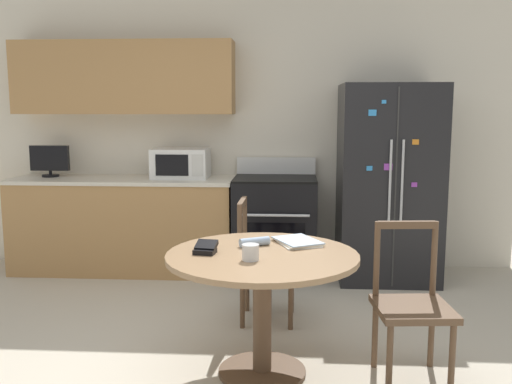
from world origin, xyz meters
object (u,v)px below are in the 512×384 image
at_px(dining_chair_right, 412,306).
at_px(wallet, 206,248).
at_px(microwave, 181,163).
at_px(oven_range, 275,225).
at_px(dining_chair_far, 264,263).
at_px(countertop_tv, 50,160).
at_px(candle_glass, 250,253).
at_px(refrigerator, 388,183).

distance_m(dining_chair_right, wallet, 1.23).
bearing_deg(microwave, oven_range, -4.51).
relative_size(dining_chair_far, wallet, 6.26).
height_order(microwave, dining_chair_far, microwave).
bearing_deg(dining_chair_right, countertop_tv, -40.12).
distance_m(oven_range, countertop_tv, 2.25).
xyz_separation_m(countertop_tv, candle_glass, (2.10, -2.27, -0.29)).
distance_m(oven_range, dining_chair_far, 1.19).
bearing_deg(refrigerator, dining_chair_right, -95.04).
xyz_separation_m(microwave, wallet, (0.56, -2.13, -0.28)).
height_order(microwave, wallet, microwave).
bearing_deg(microwave, dining_chair_far, -55.89).
relative_size(oven_range, countertop_tv, 2.89).
xyz_separation_m(candle_glass, wallet, (-0.27, 0.14, -0.01)).
relative_size(oven_range, candle_glass, 11.31).
bearing_deg(dining_chair_right, dining_chair_far, -48.87).
bearing_deg(candle_glass, wallet, 153.36).
height_order(oven_range, wallet, oven_range).
xyz_separation_m(microwave, dining_chair_right, (1.75, -2.12, -0.60)).
bearing_deg(microwave, dining_chair_right, -50.48).
bearing_deg(refrigerator, oven_range, 176.85).
height_order(refrigerator, wallet, refrigerator).
xyz_separation_m(microwave, countertop_tv, (-1.27, 0.00, 0.02)).
relative_size(refrigerator, wallet, 12.28).
height_order(countertop_tv, dining_chair_right, countertop_tv).
bearing_deg(dining_chair_far, oven_range, 178.98).
bearing_deg(oven_range, microwave, 175.49).
height_order(oven_range, countertop_tv, countertop_tv).
height_order(oven_range, candle_glass, oven_range).
bearing_deg(refrigerator, wallet, -124.21).
height_order(microwave, candle_glass, microwave).
height_order(dining_chair_far, candle_glass, dining_chair_far).
xyz_separation_m(countertop_tv, dining_chair_right, (3.02, -2.12, -0.63)).
relative_size(candle_glass, wallet, 0.66).
height_order(dining_chair_right, wallet, dining_chair_right).
bearing_deg(oven_range, wallet, -99.30).
height_order(dining_chair_far, wallet, dining_chair_far).
xyz_separation_m(refrigerator, dining_chair_far, (-1.07, -1.13, -0.45)).
bearing_deg(wallet, microwave, 104.66).
xyz_separation_m(oven_range, candle_glass, (-0.07, -2.20, 0.30)).
distance_m(dining_chair_right, dining_chair_far, 1.24).
height_order(countertop_tv, wallet, countertop_tv).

